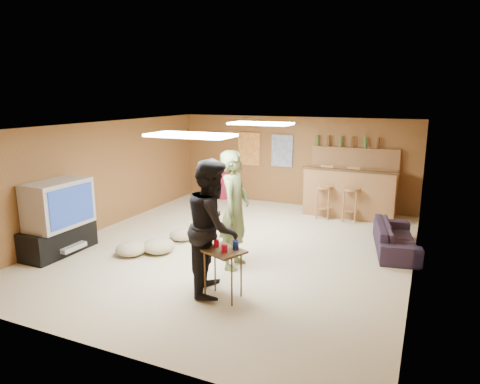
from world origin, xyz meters
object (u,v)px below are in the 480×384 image
at_px(person_black, 213,227).
at_px(sofa, 396,237).
at_px(person_olive, 235,210).
at_px(tray_table, 223,274).
at_px(tv_body, 58,204).
at_px(bar_counter, 349,193).

xyz_separation_m(person_black, sofa, (2.24, 2.71, -0.70)).
xyz_separation_m(person_olive, person_black, (0.09, -0.91, -0.00)).
height_order(sofa, tray_table, tray_table).
height_order(person_black, tray_table, person_black).
bearing_deg(tv_body, tray_table, -6.41).
relative_size(tv_body, person_olive, 0.58).
bearing_deg(sofa, tray_table, 134.86).
bearing_deg(tv_body, person_black, -3.57).
distance_m(tv_body, tray_table, 3.39).
distance_m(bar_counter, tray_table, 4.90).
distance_m(bar_counter, person_black, 4.78).
relative_size(tv_body, sofa, 0.65).
height_order(bar_counter, sofa, bar_counter).
bearing_deg(person_black, bar_counter, -34.27).
distance_m(tv_body, sofa, 5.92).
bearing_deg(person_black, tray_table, -148.33).
height_order(tv_body, sofa, tv_body).
bearing_deg(tray_table, sofa, 55.42).
distance_m(person_black, sofa, 3.58).
bearing_deg(bar_counter, tv_body, -133.00).
bearing_deg(person_olive, tv_body, 98.71).
relative_size(person_olive, sofa, 1.11).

